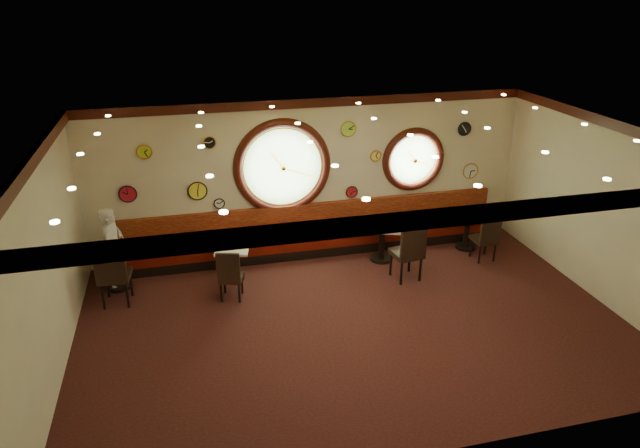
{
  "coord_description": "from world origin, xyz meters",
  "views": [
    {
      "loc": [
        -2.49,
        -7.78,
        5.33
      ],
      "look_at": [
        -0.37,
        0.8,
        1.5
      ],
      "focal_mm": 32.0,
      "sensor_mm": 36.0,
      "label": 1
    }
  ],
  "objects_px": {
    "chair_b": "(230,273)",
    "condiment_d_pepper": "(473,214)",
    "condiment_a_bottle": "(122,241)",
    "table_b": "(233,259)",
    "table_c": "(382,238)",
    "table_a": "(116,262)",
    "condiment_c_salt": "(380,222)",
    "condiment_d_bottle": "(472,209)",
    "chair_d": "(487,234)",
    "condiment_a_pepper": "(114,244)",
    "waiter": "(114,249)",
    "condiment_b_salt": "(226,245)",
    "condiment_a_salt": "(106,244)",
    "condiment_b_pepper": "(233,245)",
    "chair_c": "(410,247)",
    "chair_a": "(112,269)",
    "condiment_c_pepper": "(383,223)",
    "condiment_c_bottle": "(386,220)",
    "condiment_b_bottle": "(235,242)",
    "condiment_d_salt": "(463,213)",
    "table_d": "(467,228)"
  },
  "relations": [
    {
      "from": "table_a",
      "to": "condiment_c_salt",
      "type": "distance_m",
      "value": 5.11
    },
    {
      "from": "condiment_a_bottle",
      "to": "condiment_b_bottle",
      "type": "xyz_separation_m",
      "value": [
        2.04,
        -0.25,
        -0.14
      ]
    },
    {
      "from": "table_d",
      "to": "waiter",
      "type": "distance_m",
      "value": 7.08
    },
    {
      "from": "condiment_b_salt",
      "to": "waiter",
      "type": "bearing_deg",
      "value": 173.76
    },
    {
      "from": "condiment_c_salt",
      "to": "condiment_c_pepper",
      "type": "distance_m",
      "value": 0.07
    },
    {
      "from": "condiment_c_salt",
      "to": "chair_a",
      "type": "bearing_deg",
      "value": -173.34
    },
    {
      "from": "chair_b",
      "to": "condiment_a_bottle",
      "type": "height_order",
      "value": "condiment_a_bottle"
    },
    {
      "from": "chair_b",
      "to": "condiment_d_pepper",
      "type": "distance_m",
      "value": 5.22
    },
    {
      "from": "condiment_a_salt",
      "to": "condiment_b_pepper",
      "type": "distance_m",
      "value": 2.27
    },
    {
      "from": "condiment_d_bottle",
      "to": "condiment_d_salt",
      "type": "bearing_deg",
      "value": -160.66
    },
    {
      "from": "table_b",
      "to": "condiment_d_bottle",
      "type": "xyz_separation_m",
      "value": [
        5.09,
        0.33,
        0.41
      ]
    },
    {
      "from": "table_b",
      "to": "table_a",
      "type": "bearing_deg",
      "value": 174.39
    },
    {
      "from": "condiment_d_salt",
      "to": "condiment_b_bottle",
      "type": "relative_size",
      "value": 0.48
    },
    {
      "from": "chair_d",
      "to": "condiment_a_salt",
      "type": "distance_m",
      "value": 7.33
    },
    {
      "from": "condiment_b_salt",
      "to": "condiment_c_salt",
      "type": "relative_size",
      "value": 0.83
    },
    {
      "from": "chair_a",
      "to": "chair_d",
      "type": "relative_size",
      "value": 1.19
    },
    {
      "from": "condiment_b_salt",
      "to": "chair_b",
      "type": "bearing_deg",
      "value": -91.76
    },
    {
      "from": "condiment_b_pepper",
      "to": "chair_c",
      "type": "bearing_deg",
      "value": -14.29
    },
    {
      "from": "condiment_b_pepper",
      "to": "condiment_c_pepper",
      "type": "bearing_deg",
      "value": 1.96
    },
    {
      "from": "chair_a",
      "to": "condiment_b_pepper",
      "type": "relative_size",
      "value": 7.37
    },
    {
      "from": "chair_d",
      "to": "condiment_a_pepper",
      "type": "xyz_separation_m",
      "value": [
        -7.16,
        0.68,
        0.28
      ]
    },
    {
      "from": "condiment_a_pepper",
      "to": "condiment_b_bottle",
      "type": "relative_size",
      "value": 0.62
    },
    {
      "from": "condiment_a_bottle",
      "to": "condiment_d_salt",
      "type": "bearing_deg",
      "value": -0.23
    },
    {
      "from": "condiment_a_bottle",
      "to": "condiment_b_bottle",
      "type": "height_order",
      "value": "condiment_a_bottle"
    },
    {
      "from": "chair_b",
      "to": "condiment_d_pepper",
      "type": "bearing_deg",
      "value": 25.65
    },
    {
      "from": "table_b",
      "to": "table_c",
      "type": "height_order",
      "value": "table_c"
    },
    {
      "from": "table_d",
      "to": "condiment_c_bottle",
      "type": "relative_size",
      "value": 5.7
    },
    {
      "from": "chair_c",
      "to": "condiment_c_bottle",
      "type": "bearing_deg",
      "value": 88.33
    },
    {
      "from": "condiment_c_salt",
      "to": "condiment_d_pepper",
      "type": "xyz_separation_m",
      "value": [
        2.03,
        -0.0,
        -0.04
      ]
    },
    {
      "from": "chair_c",
      "to": "condiment_a_pepper",
      "type": "bearing_deg",
      "value": 160.33
    },
    {
      "from": "table_b",
      "to": "chair_c",
      "type": "bearing_deg",
      "value": -14.54
    },
    {
      "from": "chair_a",
      "to": "condiment_a_pepper",
      "type": "distance_m",
      "value": 0.71
    },
    {
      "from": "chair_d",
      "to": "waiter",
      "type": "bearing_deg",
      "value": 171.47
    },
    {
      "from": "condiment_c_bottle",
      "to": "waiter",
      "type": "bearing_deg",
      "value": 179.25
    },
    {
      "from": "chair_a",
      "to": "chair_b",
      "type": "height_order",
      "value": "chair_a"
    },
    {
      "from": "chair_a",
      "to": "condiment_c_pepper",
      "type": "relative_size",
      "value": 7.55
    },
    {
      "from": "table_d",
      "to": "condiment_a_bottle",
      "type": "bearing_deg",
      "value": 179.45
    },
    {
      "from": "table_b",
      "to": "condiment_a_pepper",
      "type": "xyz_separation_m",
      "value": [
        -2.11,
        0.24,
        0.46
      ]
    },
    {
      "from": "chair_c",
      "to": "condiment_b_salt",
      "type": "bearing_deg",
      "value": 157.3
    },
    {
      "from": "chair_b",
      "to": "condiment_a_pepper",
      "type": "bearing_deg",
      "value": 169.1
    },
    {
      "from": "condiment_d_pepper",
      "to": "condiment_a_bottle",
      "type": "height_order",
      "value": "condiment_a_bottle"
    },
    {
      "from": "condiment_c_pepper",
      "to": "condiment_a_bottle",
      "type": "height_order",
      "value": "condiment_a_bottle"
    },
    {
      "from": "chair_c",
      "to": "table_b",
      "type": "bearing_deg",
      "value": 157.17
    },
    {
      "from": "condiment_a_salt",
      "to": "condiment_c_salt",
      "type": "relative_size",
      "value": 0.91
    },
    {
      "from": "table_a",
      "to": "table_b",
      "type": "bearing_deg",
      "value": -5.61
    },
    {
      "from": "condiment_c_bottle",
      "to": "condiment_c_pepper",
      "type": "bearing_deg",
      "value": -135.98
    },
    {
      "from": "table_a",
      "to": "chair_c",
      "type": "distance_m",
      "value": 5.45
    },
    {
      "from": "condiment_a_salt",
      "to": "condiment_d_salt",
      "type": "xyz_separation_m",
      "value": [
        7.09,
        -0.02,
        -0.09
      ]
    },
    {
      "from": "table_c",
      "to": "table_a",
      "type": "bearing_deg",
      "value": 178.85
    },
    {
      "from": "condiment_a_salt",
      "to": "condiment_c_salt",
      "type": "height_order",
      "value": "condiment_a_salt"
    }
  ]
}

